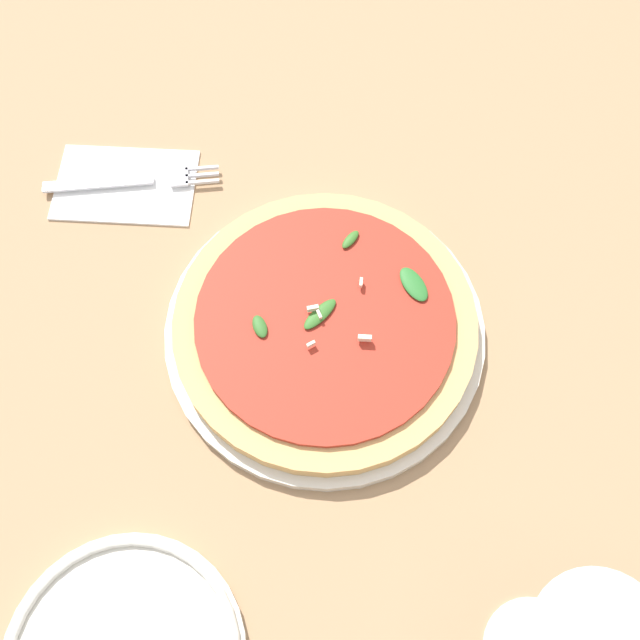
{
  "coord_description": "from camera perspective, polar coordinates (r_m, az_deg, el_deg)",
  "views": [
    {
      "loc": [
        0.05,
        -0.27,
        0.68
      ],
      "look_at": [
        -0.0,
        0.03,
        0.03
      ],
      "focal_mm": 42.0,
      "sensor_mm": 36.0,
      "label": 1
    }
  ],
  "objects": [
    {
      "name": "fork",
      "position": [
        0.85,
        -14.22,
        10.25
      ],
      "size": [
        0.19,
        0.07,
        0.0
      ],
      "rotation": [
        0.0,
        0.0,
        0.28
      ],
      "color": "silver",
      "rests_on": "ground_plane"
    },
    {
      "name": "ground_plane",
      "position": [
        0.73,
        -0.09,
        -3.26
      ],
      "size": [
        6.0,
        6.0,
        0.0
      ],
      "primitive_type": "plane",
      "color": "#9E7A56"
    },
    {
      "name": "pizza_arugula_main",
      "position": [
        0.73,
        0.01,
        -0.44
      ],
      "size": [
        0.31,
        0.31,
        0.05
      ],
      "color": "silver",
      "rests_on": "ground_plane"
    },
    {
      "name": "napkin",
      "position": [
        0.85,
        -14.61,
        9.99
      ],
      "size": [
        0.16,
        0.12,
        0.01
      ],
      "rotation": [
        0.0,
        0.0,
        0.13
      ],
      "color": "white",
      "rests_on": "ground_plane"
    }
  ]
}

